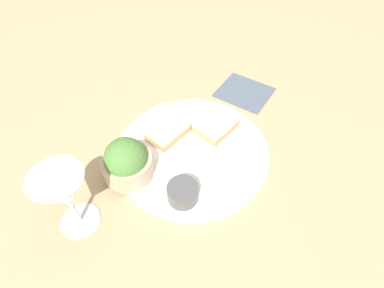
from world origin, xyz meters
name	(u,v)px	position (x,y,z in m)	size (l,w,h in m)	color
ground_plane	(192,154)	(0.00, 0.00, 0.00)	(4.00, 4.00, 0.00)	tan
dinner_plate	(192,152)	(0.00, 0.00, 0.01)	(0.35, 0.35, 0.01)	white
salad_bowl	(127,162)	(0.08, -0.13, 0.05)	(0.11, 0.11, 0.09)	tan
sauce_ramekin	(183,192)	(0.13, -0.01, 0.03)	(0.06, 0.06, 0.04)	#4C4C4C
cheese_toast_near	(216,125)	(-0.07, 0.05, 0.03)	(0.12, 0.12, 0.03)	tan
cheese_toast_far	(168,131)	(-0.04, -0.06, 0.03)	(0.12, 0.11, 0.03)	tan
wine_glass	(64,193)	(0.19, -0.20, 0.10)	(0.09, 0.09, 0.15)	silver
napkin	(244,92)	(-0.23, 0.13, 0.00)	(0.18, 0.18, 0.01)	#4C5666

